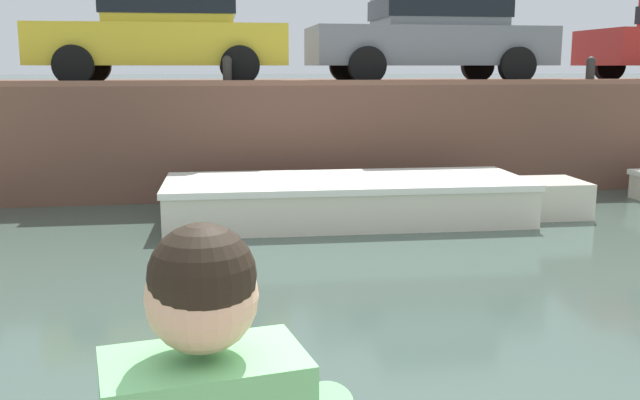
% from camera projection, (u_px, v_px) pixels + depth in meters
% --- Properties ---
extents(ground_plane, '(400.00, 400.00, 0.00)m').
position_uv_depth(ground_plane, '(297.00, 290.00, 6.55)').
color(ground_plane, '#42564C').
extents(far_quay_wall, '(60.00, 6.00, 1.74)m').
position_uv_depth(far_quay_wall, '(245.00, 128.00, 13.67)').
color(far_quay_wall, brown).
rests_on(far_quay_wall, ground).
extents(far_wall_coping, '(60.00, 0.24, 0.08)m').
position_uv_depth(far_wall_coping, '(256.00, 83.00, 10.71)').
color(far_wall_coping, brown).
rests_on(far_wall_coping, far_quay_wall).
extents(boat_moored_central_cream, '(5.69, 1.90, 0.57)m').
position_uv_depth(boat_moored_central_cream, '(364.00, 199.00, 9.48)').
color(boat_moored_central_cream, silver).
rests_on(boat_moored_central_cream, ground).
extents(car_left_inner_yellow, '(4.00, 2.00, 1.54)m').
position_uv_depth(car_left_inner_yellow, '(165.00, 31.00, 11.49)').
color(car_left_inner_yellow, yellow).
rests_on(car_left_inner_yellow, far_quay_wall).
extents(car_centre_grey, '(4.07, 1.95, 1.54)m').
position_uv_depth(car_centre_grey, '(431.00, 33.00, 12.21)').
color(car_centre_grey, slate).
rests_on(car_centre_grey, far_quay_wall).
extents(mooring_bollard_mid, '(0.15, 0.15, 0.45)m').
position_uv_depth(mooring_bollard_mid, '(227.00, 69.00, 10.73)').
color(mooring_bollard_mid, '#2D2B28').
rests_on(mooring_bollard_mid, far_quay_wall).
extents(mooring_bollard_east, '(0.15, 0.15, 0.45)m').
position_uv_depth(mooring_bollard_east, '(590.00, 69.00, 11.68)').
color(mooring_bollard_east, '#2D2B28').
rests_on(mooring_bollard_east, far_quay_wall).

